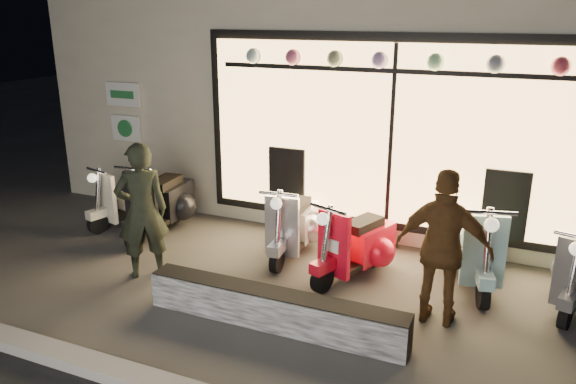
% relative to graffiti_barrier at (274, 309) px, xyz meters
% --- Properties ---
extents(ground, '(40.00, 40.00, 0.00)m').
position_rel_graffiti_barrier_xyz_m(ground, '(-0.27, 0.65, -0.20)').
color(ground, '#383533').
rests_on(ground, ground).
extents(shop_building, '(10.20, 6.23, 4.20)m').
position_rel_graffiti_barrier_xyz_m(shop_building, '(-0.27, 5.63, 1.90)').
color(shop_building, beige).
rests_on(shop_building, ground).
extents(graffiti_barrier, '(2.81, 0.28, 0.40)m').
position_rel_graffiti_barrier_xyz_m(graffiti_barrier, '(0.00, 0.00, 0.00)').
color(graffiti_barrier, black).
rests_on(graffiti_barrier, ground).
extents(scooter_silver, '(0.50, 1.38, 0.99)m').
position_rel_graffiti_barrier_xyz_m(scooter_silver, '(-0.56, 1.89, 0.20)').
color(scooter_silver, black).
rests_on(scooter_silver, ground).
extents(scooter_red, '(0.75, 1.37, 0.98)m').
position_rel_graffiti_barrier_xyz_m(scooter_red, '(0.44, 1.58, 0.20)').
color(scooter_red, black).
rests_on(scooter_red, ground).
extents(scooter_black, '(0.56, 1.53, 1.09)m').
position_rel_graffiti_barrier_xyz_m(scooter_black, '(-2.67, 1.86, 0.24)').
color(scooter_black, black).
rests_on(scooter_black, ground).
extents(scooter_cream, '(0.65, 1.29, 0.92)m').
position_rel_graffiti_barrier_xyz_m(scooter_cream, '(-3.27, 1.94, 0.17)').
color(scooter_cream, black).
rests_on(scooter_cream, ground).
extents(scooter_blue, '(0.72, 1.49, 1.06)m').
position_rel_graffiti_barrier_xyz_m(scooter_blue, '(1.75, 2.01, 0.23)').
color(scooter_blue, black).
rests_on(scooter_blue, ground).
extents(man, '(0.72, 0.71, 1.68)m').
position_rel_graffiti_barrier_xyz_m(man, '(-1.96, 0.46, 0.64)').
color(man, black).
rests_on(man, ground).
extents(woman, '(0.98, 0.41, 1.66)m').
position_rel_graffiti_barrier_xyz_m(woman, '(1.54, 0.78, 0.63)').
color(woman, brown).
rests_on(woman, ground).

